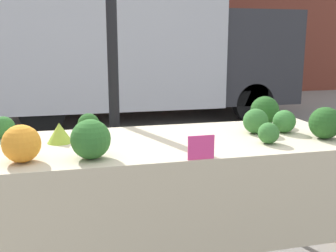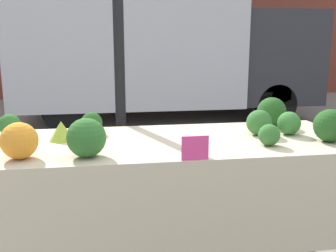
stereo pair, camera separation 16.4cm
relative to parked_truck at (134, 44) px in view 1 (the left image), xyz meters
The scene contains 14 objects.
tent_pole 4.65m from the parked_truck, 100.32° to the right, with size 0.07×0.07×2.38m.
parked_truck is the anchor object (origin of this frame).
market_table 5.27m from the parked_truck, 96.54° to the right, with size 2.06×0.79×0.88m.
orange_cauliflower 5.55m from the parked_truck, 103.90° to the right, with size 0.17×0.17×0.17m.
romanesco_head 5.21m from the parked_truck, 103.10° to the right, with size 0.14×0.14×0.11m.
broccoli_head_0 5.12m from the parked_truck, 90.63° to the right, with size 0.15×0.15×0.15m.
broccoli_head_1 5.35m from the parked_truck, 91.01° to the right, with size 0.11×0.11×0.11m.
broccoli_head_2 5.13m from the parked_truck, 106.86° to the right, with size 0.13×0.13×0.13m.
broccoli_head_3 5.14m from the parked_truck, 88.65° to the right, with size 0.14×0.14×0.14m.
broccoli_head_4 5.03m from the parked_truck, 101.69° to the right, with size 0.13×0.13×0.13m.
broccoli_head_5 4.89m from the parked_truck, 88.62° to the right, with size 0.18×0.18×0.18m.
broccoli_head_6 5.33m from the parked_truck, 87.15° to the right, with size 0.18×0.18×0.18m.
broccoli_head_7 5.50m from the parked_truck, 100.77° to the right, with size 0.19×0.19×0.19m.
price_sign 5.56m from the parked_truck, 95.51° to the right, with size 0.13×0.01×0.11m.
Camera 1 is at (-0.49, -2.04, 1.42)m, focal length 42.00 mm.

